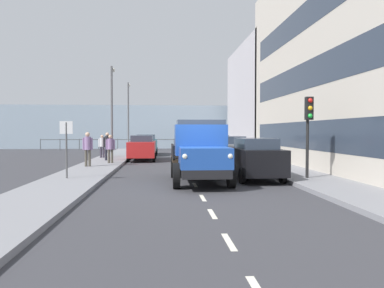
{
  "coord_description": "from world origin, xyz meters",
  "views": [
    {
      "loc": [
        1.19,
        13.28,
        2.0
      ],
      "look_at": [
        -0.59,
        -10.12,
        1.22
      ],
      "focal_mm": 35.82,
      "sensor_mm": 36.0,
      "label": 1
    }
  ],
  "objects_px": {
    "pedestrian_by_lamp": "(107,144)",
    "pedestrian_near_railing": "(102,144)",
    "car_grey_kerbside_1": "(229,151)",
    "pedestrian_with_bag": "(110,147)",
    "pedestrian_couple_a": "(88,146)",
    "car_teal_oppositeside_1": "(146,144)",
    "car_red_oppositeside_0": "(142,147)",
    "traffic_light_near": "(309,119)",
    "lamp_post_far": "(128,110)",
    "car_black_kerbside_near": "(254,158)",
    "truck_vintage_blue": "(200,153)",
    "car_white_kerbside_2": "(216,147)",
    "lamp_post_promenade": "(112,103)",
    "street_sign": "(66,139)"
  },
  "relations": [
    {
      "from": "car_teal_oppositeside_1",
      "to": "car_red_oppositeside_0",
      "type": "bearing_deg",
      "value": 90.0
    },
    {
      "from": "car_grey_kerbside_1",
      "to": "pedestrian_couple_a",
      "type": "bearing_deg",
      "value": 8.67
    },
    {
      "from": "car_red_oppositeside_0",
      "to": "lamp_post_promenade",
      "type": "bearing_deg",
      "value": -45.08
    },
    {
      "from": "car_red_oppositeside_0",
      "to": "pedestrian_near_railing",
      "type": "relative_size",
      "value": 2.85
    },
    {
      "from": "traffic_light_near",
      "to": "car_grey_kerbside_1",
      "type": "bearing_deg",
      "value": -74.6
    },
    {
      "from": "car_teal_oppositeside_1",
      "to": "lamp_post_promenade",
      "type": "height_order",
      "value": "lamp_post_promenade"
    },
    {
      "from": "car_black_kerbside_near",
      "to": "pedestrian_by_lamp",
      "type": "bearing_deg",
      "value": -51.07
    },
    {
      "from": "car_red_oppositeside_0",
      "to": "traffic_light_near",
      "type": "relative_size",
      "value": 1.43
    },
    {
      "from": "lamp_post_far",
      "to": "car_black_kerbside_near",
      "type": "bearing_deg",
      "value": 107.43
    },
    {
      "from": "car_teal_oppositeside_1",
      "to": "pedestrian_couple_a",
      "type": "distance_m",
      "value": 12.21
    },
    {
      "from": "pedestrian_with_bag",
      "to": "traffic_light_near",
      "type": "distance_m",
      "value": 11.86
    },
    {
      "from": "car_grey_kerbside_1",
      "to": "street_sign",
      "type": "xyz_separation_m",
      "value": [
        7.59,
        6.26,
        0.79
      ]
    },
    {
      "from": "pedestrian_near_railing",
      "to": "car_teal_oppositeside_1",
      "type": "bearing_deg",
      "value": -118.45
    },
    {
      "from": "pedestrian_with_bag",
      "to": "pedestrian_near_railing",
      "type": "bearing_deg",
      "value": -75.49
    },
    {
      "from": "truck_vintage_blue",
      "to": "pedestrian_near_railing",
      "type": "height_order",
      "value": "truck_vintage_blue"
    },
    {
      "from": "truck_vintage_blue",
      "to": "car_grey_kerbside_1",
      "type": "relative_size",
      "value": 1.43
    },
    {
      "from": "car_black_kerbside_near",
      "to": "car_grey_kerbside_1",
      "type": "xyz_separation_m",
      "value": [
        0.0,
        -6.03,
        -0.0
      ]
    },
    {
      "from": "pedestrian_by_lamp",
      "to": "street_sign",
      "type": "relative_size",
      "value": 0.79
    },
    {
      "from": "lamp_post_far",
      "to": "street_sign",
      "type": "bearing_deg",
      "value": 89.13
    },
    {
      "from": "pedestrian_couple_a",
      "to": "lamp_post_far",
      "type": "relative_size",
      "value": 0.27
    },
    {
      "from": "traffic_light_near",
      "to": "truck_vintage_blue",
      "type": "bearing_deg",
      "value": 1.18
    },
    {
      "from": "pedestrian_couple_a",
      "to": "street_sign",
      "type": "distance_m",
      "value": 5.1
    },
    {
      "from": "car_white_kerbside_2",
      "to": "lamp_post_promenade",
      "type": "distance_m",
      "value": 8.39
    },
    {
      "from": "pedestrian_near_railing",
      "to": "traffic_light_near",
      "type": "relative_size",
      "value": 0.5
    },
    {
      "from": "pedestrian_couple_a",
      "to": "pedestrian_near_railing",
      "type": "bearing_deg",
      "value": -87.43
    },
    {
      "from": "pedestrian_by_lamp",
      "to": "pedestrian_near_railing",
      "type": "xyz_separation_m",
      "value": [
        0.72,
        -2.48,
        -0.11
      ]
    },
    {
      "from": "truck_vintage_blue",
      "to": "car_red_oppositeside_0",
      "type": "bearing_deg",
      "value": -76.46
    },
    {
      "from": "pedestrian_by_lamp",
      "to": "street_sign",
      "type": "xyz_separation_m",
      "value": [
        0.26,
        9.3,
        0.49
      ]
    },
    {
      "from": "pedestrian_with_bag",
      "to": "car_red_oppositeside_0",
      "type": "bearing_deg",
      "value": -113.05
    },
    {
      "from": "car_white_kerbside_2",
      "to": "pedestrian_by_lamp",
      "type": "bearing_deg",
      "value": 17.17
    },
    {
      "from": "car_teal_oppositeside_1",
      "to": "pedestrian_near_railing",
      "type": "bearing_deg",
      "value": 61.55
    },
    {
      "from": "car_grey_kerbside_1",
      "to": "pedestrian_by_lamp",
      "type": "xyz_separation_m",
      "value": [
        7.33,
        -3.04,
        0.3
      ]
    },
    {
      "from": "car_black_kerbside_near",
      "to": "car_teal_oppositeside_1",
      "type": "height_order",
      "value": "same"
    },
    {
      "from": "pedestrian_couple_a",
      "to": "lamp_post_promenade",
      "type": "xyz_separation_m",
      "value": [
        -0.2,
        -8.27,
        2.88
      ]
    },
    {
      "from": "car_grey_kerbside_1",
      "to": "traffic_light_near",
      "type": "bearing_deg",
      "value": 105.4
    },
    {
      "from": "pedestrian_with_bag",
      "to": "car_white_kerbside_2",
      "type": "bearing_deg",
      "value": -147.16
    },
    {
      "from": "car_white_kerbside_2",
      "to": "car_red_oppositeside_0",
      "type": "bearing_deg",
      "value": 6.17
    },
    {
      "from": "car_teal_oppositeside_1",
      "to": "pedestrian_with_bag",
      "type": "distance_m",
      "value": 10.01
    },
    {
      "from": "car_teal_oppositeside_1",
      "to": "lamp_post_far",
      "type": "bearing_deg",
      "value": -72.03
    },
    {
      "from": "car_red_oppositeside_0",
      "to": "street_sign",
      "type": "distance_m",
      "value": 11.28
    },
    {
      "from": "car_black_kerbside_near",
      "to": "car_white_kerbside_2",
      "type": "relative_size",
      "value": 1.07
    },
    {
      "from": "truck_vintage_blue",
      "to": "pedestrian_by_lamp",
      "type": "xyz_separation_m",
      "value": [
        4.97,
        -10.11,
        0.02
      ]
    },
    {
      "from": "car_grey_kerbside_1",
      "to": "pedestrian_with_bag",
      "type": "bearing_deg",
      "value": -7.37
    },
    {
      "from": "car_white_kerbside_2",
      "to": "pedestrian_by_lamp",
      "type": "relative_size",
      "value": 2.27
    },
    {
      "from": "pedestrian_couple_a",
      "to": "pedestrian_by_lamp",
      "type": "relative_size",
      "value": 1.02
    },
    {
      "from": "car_red_oppositeside_0",
      "to": "lamp_post_promenade",
      "type": "xyz_separation_m",
      "value": [
        2.34,
        -2.35,
        3.2
      ]
    },
    {
      "from": "truck_vintage_blue",
      "to": "traffic_light_near",
      "type": "height_order",
      "value": "traffic_light_near"
    },
    {
      "from": "car_red_oppositeside_0",
      "to": "truck_vintage_blue",
      "type": "bearing_deg",
      "value": 103.54
    },
    {
      "from": "car_red_oppositeside_0",
      "to": "car_teal_oppositeside_1",
      "type": "xyz_separation_m",
      "value": [
        -0.0,
        -6.02,
        0.0
      ]
    },
    {
      "from": "pedestrian_by_lamp",
      "to": "lamp_post_promenade",
      "type": "distance_m",
      "value": 4.98
    }
  ]
}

